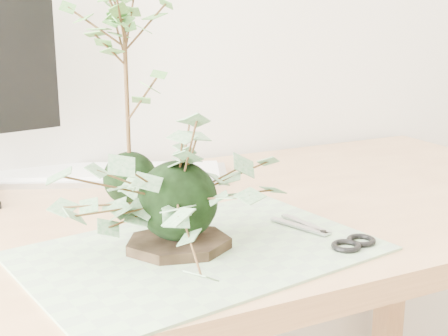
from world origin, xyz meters
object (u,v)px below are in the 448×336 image
at_px(ivy_kokedama, 177,164).
at_px(maple_kokedama, 125,46).
at_px(desk, 183,264).
at_px(keyboard, 107,174).

height_order(ivy_kokedama, maple_kokedama, maple_kokedama).
height_order(desk, maple_kokedama, maple_kokedama).
relative_size(desk, ivy_kokedama, 3.89).
xyz_separation_m(maple_kokedama, keyboard, (0.01, 0.19, -0.27)).
bearing_deg(desk, keyboard, 99.37).
xyz_separation_m(ivy_kokedama, keyboard, (0.02, 0.43, -0.12)).
bearing_deg(desk, maple_kokedama, 120.23).
distance_m(ivy_kokedama, maple_kokedama, 0.28).
distance_m(desk, ivy_kokedama, 0.27).
xyz_separation_m(desk, ivy_kokedama, (-0.07, -0.14, 0.22)).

